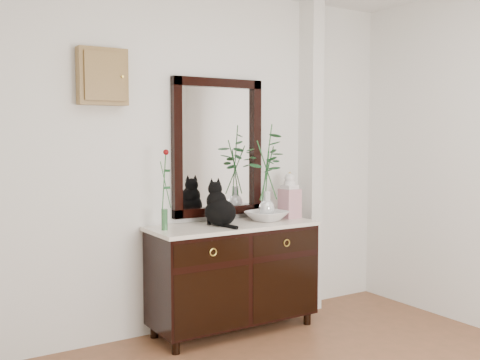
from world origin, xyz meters
TOP-DOWN VIEW (x-y plane):
  - wall_back at (0.00, 1.98)m, footprint 3.60×0.04m
  - pilaster at (1.00, 1.90)m, footprint 0.12×0.20m
  - sideboard at (0.10, 1.73)m, footprint 1.33×0.52m
  - wall_mirror at (0.10, 1.97)m, footprint 0.80×0.06m
  - key_cabinet at (-0.85, 1.94)m, footprint 0.35×0.10m
  - cat at (-0.03, 1.71)m, footprint 0.28×0.33m
  - lotus_bowl at (0.42, 1.73)m, footprint 0.39×0.39m
  - vase_branches at (0.42, 1.73)m, footprint 0.42×0.42m
  - bud_vase_rose at (-0.47, 1.75)m, footprint 0.09×0.09m
  - ginger_jar at (0.67, 1.76)m, footprint 0.15×0.15m

SIDE VIEW (x-z plane):
  - sideboard at x=0.10m, z-range 0.06..0.88m
  - lotus_bowl at x=0.42m, z-range 0.85..0.93m
  - cat at x=-0.03m, z-range 0.85..1.19m
  - ginger_jar at x=0.67m, z-range 0.85..1.24m
  - bud_vase_rose at x=-0.47m, z-range 0.85..1.45m
  - vase_branches at x=0.42m, z-range 0.87..1.64m
  - wall_back at x=0.00m, z-range 0.00..2.70m
  - pilaster at x=1.00m, z-range 0.00..2.70m
  - wall_mirror at x=0.10m, z-range 0.89..1.99m
  - key_cabinet at x=-0.85m, z-range 1.75..2.15m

